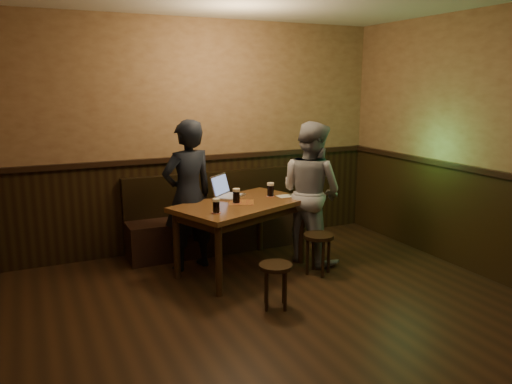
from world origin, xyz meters
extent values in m
cube|color=black|center=(0.00, 0.00, -0.01)|extent=(5.00, 6.00, 0.02)
cube|color=#99754E|center=(0.00, 3.01, 1.40)|extent=(5.00, 0.02, 2.80)
cube|color=black|center=(0.00, 2.98, 0.55)|extent=(4.98, 0.04, 1.10)
cube|color=black|center=(0.00, 2.95, 1.13)|extent=(4.98, 0.06, 0.06)
cube|color=black|center=(0.18, 2.71, 0.23)|extent=(2.20, 0.50, 0.45)
cube|color=black|center=(0.18, 2.91, 0.70)|extent=(2.20, 0.10, 0.50)
cube|color=brown|center=(0.18, 1.93, 0.75)|extent=(1.65, 1.29, 0.05)
cube|color=black|center=(0.18, 1.93, 0.67)|extent=(1.49, 1.13, 0.08)
cube|color=maroon|center=(0.18, 1.93, 0.78)|extent=(0.35, 0.35, 0.00)
cylinder|color=black|center=(-0.30, 1.39, 0.36)|extent=(0.07, 0.07, 0.72)
cylinder|color=black|center=(-0.54, 2.00, 0.36)|extent=(0.07, 0.07, 0.72)
cylinder|color=black|center=(0.90, 1.85, 0.36)|extent=(0.07, 0.07, 0.72)
cylinder|color=black|center=(0.66, 2.47, 0.36)|extent=(0.07, 0.07, 0.72)
cylinder|color=black|center=(0.09, 0.93, 0.40)|extent=(0.40, 0.40, 0.04)
cylinder|color=black|center=(0.20, 0.97, 0.20)|extent=(0.03, 0.03, 0.40)
cylinder|color=black|center=(0.04, 1.04, 0.20)|extent=(0.03, 0.03, 0.40)
cylinder|color=black|center=(-0.03, 0.88, 0.20)|extent=(0.03, 0.03, 0.40)
cylinder|color=black|center=(0.13, 0.82, 0.20)|extent=(0.03, 0.03, 0.40)
cylinder|color=black|center=(0.89, 1.48, 0.43)|extent=(0.37, 0.37, 0.04)
cylinder|color=black|center=(1.01, 1.46, 0.21)|extent=(0.03, 0.03, 0.43)
cylinder|color=black|center=(0.91, 1.60, 0.21)|extent=(0.03, 0.03, 0.43)
cylinder|color=black|center=(0.76, 1.50, 0.21)|extent=(0.03, 0.03, 0.43)
cylinder|color=black|center=(0.87, 1.35, 0.21)|extent=(0.03, 0.03, 0.43)
cylinder|color=#9C2813|center=(-0.22, 1.62, 0.78)|extent=(0.09, 0.09, 0.00)
cylinder|color=silver|center=(-0.22, 1.62, 0.78)|extent=(0.08, 0.08, 0.00)
cylinder|color=black|center=(-0.22, 1.62, 0.84)|extent=(0.07, 0.07, 0.11)
cylinder|color=beige|center=(-0.22, 1.62, 0.91)|extent=(0.07, 0.07, 0.03)
cylinder|color=#9C2813|center=(0.12, 1.92, 0.78)|extent=(0.10, 0.10, 0.00)
cylinder|color=silver|center=(0.12, 1.92, 0.78)|extent=(0.09, 0.09, 0.00)
cylinder|color=black|center=(0.12, 1.92, 0.84)|extent=(0.08, 0.08, 0.12)
cylinder|color=beige|center=(0.12, 1.92, 0.92)|extent=(0.08, 0.08, 0.03)
cylinder|color=#9C2813|center=(0.60, 2.06, 0.78)|extent=(0.10, 0.10, 0.00)
cylinder|color=silver|center=(0.60, 2.06, 0.78)|extent=(0.09, 0.09, 0.00)
cylinder|color=black|center=(0.60, 2.06, 0.84)|extent=(0.07, 0.07, 0.12)
cylinder|color=beige|center=(0.60, 2.06, 0.92)|extent=(0.08, 0.08, 0.03)
cube|color=silver|center=(0.16, 2.21, 0.78)|extent=(0.43, 0.42, 0.02)
cube|color=#B2B2B7|center=(0.16, 2.21, 0.79)|extent=(0.37, 0.35, 0.00)
cube|color=silver|center=(0.08, 2.31, 0.91)|extent=(0.31, 0.29, 0.23)
cube|color=#6076B2|center=(0.09, 2.30, 0.91)|extent=(0.28, 0.25, 0.20)
cube|color=silver|center=(0.77, 1.99, 0.78)|extent=(0.22, 0.15, 0.00)
imported|color=black|center=(-0.32, 2.25, 0.83)|extent=(0.68, 0.52, 1.66)
imported|color=gray|center=(1.03, 1.90, 0.81)|extent=(0.84, 0.95, 1.62)
camera|label=1|loc=(-1.90, -2.89, 2.03)|focal=35.00mm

